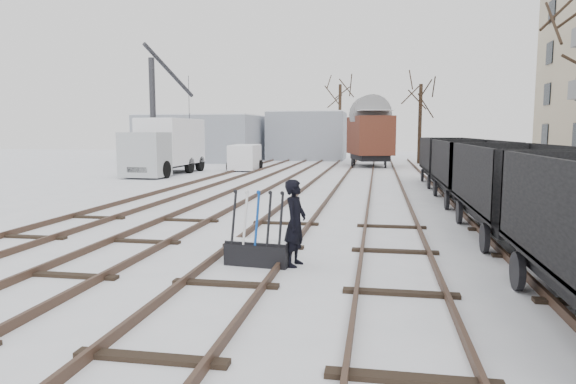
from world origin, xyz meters
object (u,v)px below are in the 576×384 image
object	(u,v)px
lorry	(166,146)
crane	(155,135)
ground_frame	(258,251)
worker	(295,223)
panel_van	(245,157)
box_van_wagon	(370,134)

from	to	relation	value
lorry	crane	bearing A→B (deg)	120.49
lorry	ground_frame	bearing A→B (deg)	-60.76
ground_frame	worker	bearing A→B (deg)	14.48
lorry	crane	distance (m)	7.92
ground_frame	panel_van	world-z (taller)	panel_van
ground_frame	panel_van	bearing A→B (deg)	112.13
lorry	panel_van	world-z (taller)	lorry
ground_frame	worker	xyz separation A→B (m)	(0.75, 0.10, 0.58)
ground_frame	box_van_wagon	world-z (taller)	box_van_wagon
panel_van	worker	bearing A→B (deg)	-77.58
box_van_wagon	lorry	size ratio (longest dim) A/B	0.78
worker	crane	distance (m)	31.04
worker	panel_van	world-z (taller)	panel_van
ground_frame	lorry	size ratio (longest dim) A/B	0.19
ground_frame	lorry	distance (m)	22.88
lorry	crane	xyz separation A→B (m)	(-3.82, 6.91, 0.63)
panel_van	crane	size ratio (longest dim) A/B	0.44
worker	box_van_wagon	bearing A→B (deg)	9.54
crane	lorry	bearing A→B (deg)	-38.79
crane	worker	bearing A→B (deg)	-38.41
ground_frame	lorry	world-z (taller)	lorry
worker	box_van_wagon	xyz separation A→B (m)	(0.96, 29.68, 1.56)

